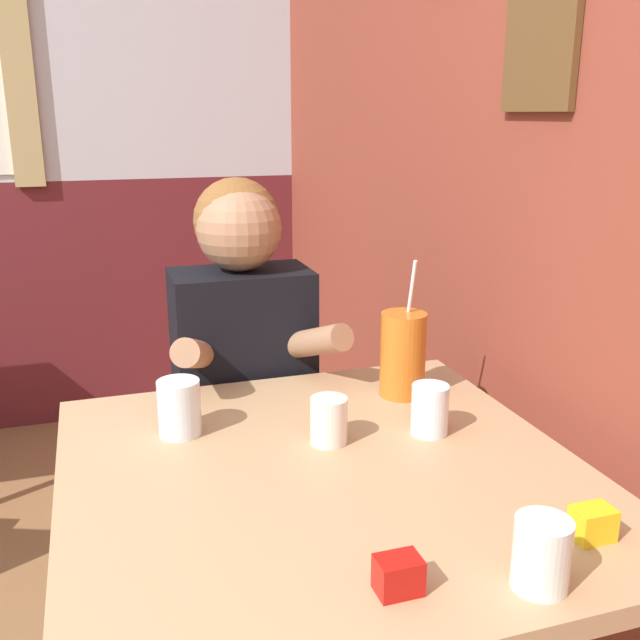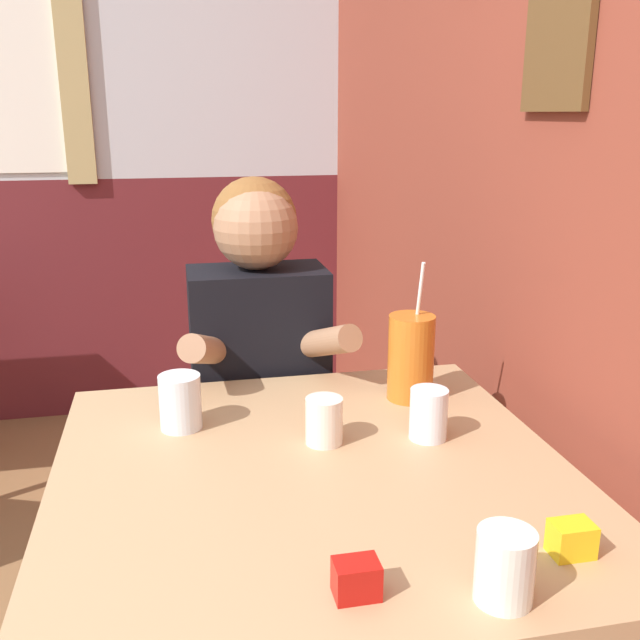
# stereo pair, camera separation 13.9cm
# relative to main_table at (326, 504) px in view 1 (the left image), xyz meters

# --- Properties ---
(brick_wall_right) EXTENTS (0.08, 4.57, 2.70)m
(brick_wall_right) POSITION_rel_main_table_xyz_m (0.59, 0.90, 0.65)
(brick_wall_right) COLOR brown
(brick_wall_right) RESTS_ON ground_plane
(main_table) EXTENTS (0.91, 0.94, 0.77)m
(main_table) POSITION_rel_main_table_xyz_m (0.00, 0.00, 0.00)
(main_table) COLOR tan
(main_table) RESTS_ON ground_plane
(person_seated) EXTENTS (0.42, 0.41, 1.23)m
(person_seated) POSITION_rel_main_table_xyz_m (-0.02, 0.59, -0.05)
(person_seated) COLOR black
(person_seated) RESTS_ON ground_plane
(cocktail_pitcher) EXTENTS (0.10, 0.10, 0.31)m
(cocktail_pitcher) POSITION_rel_main_table_xyz_m (0.27, 0.28, 0.16)
(cocktail_pitcher) COLOR #C6661E
(cocktail_pitcher) RESTS_ON main_table
(glass_near_pitcher) EXTENTS (0.07, 0.07, 0.10)m
(glass_near_pitcher) POSITION_rel_main_table_xyz_m (0.24, 0.08, 0.12)
(glass_near_pitcher) COLOR silver
(glass_near_pitcher) RESTS_ON main_table
(glass_center) EXTENTS (0.08, 0.08, 0.10)m
(glass_center) POSITION_rel_main_table_xyz_m (0.17, -0.40, 0.12)
(glass_center) COLOR silver
(glass_center) RESTS_ON main_table
(glass_far_side) EXTENTS (0.07, 0.07, 0.09)m
(glass_far_side) POSITION_rel_main_table_xyz_m (0.04, 0.10, 0.11)
(glass_far_side) COLOR silver
(glass_far_side) RESTS_ON main_table
(glass_by_brick) EXTENTS (0.08, 0.08, 0.11)m
(glass_by_brick) POSITION_rel_main_table_xyz_m (-0.23, 0.23, 0.12)
(glass_by_brick) COLOR silver
(glass_by_brick) RESTS_ON main_table
(condiment_ketchup) EXTENTS (0.06, 0.04, 0.05)m
(condiment_ketchup) POSITION_rel_main_table_xyz_m (-0.01, -0.35, 0.09)
(condiment_ketchup) COLOR #B7140F
(condiment_ketchup) RESTS_ON main_table
(condiment_mustard) EXTENTS (0.06, 0.04, 0.05)m
(condiment_mustard) POSITION_rel_main_table_xyz_m (0.31, -0.32, 0.09)
(condiment_mustard) COLOR yellow
(condiment_mustard) RESTS_ON main_table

